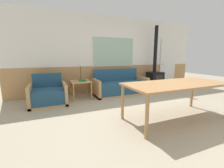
% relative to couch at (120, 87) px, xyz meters
% --- Properties ---
extents(ground_plane, '(16.00, 16.00, 0.00)m').
position_rel_couch_xyz_m(ground_plane, '(0.06, -2.03, -0.26)').
color(ground_plane, '#B2A58C').
extents(wall_back, '(7.20, 0.09, 2.70)m').
position_rel_couch_xyz_m(wall_back, '(0.06, 0.59, 1.10)').
color(wall_back, tan).
rests_on(wall_back, ground_plane).
extents(couch, '(1.81, 0.82, 0.84)m').
position_rel_couch_xyz_m(couch, '(0.00, 0.00, 0.00)').
color(couch, tan).
rests_on(couch, ground_plane).
extents(armchair, '(0.95, 0.88, 0.81)m').
position_rel_couch_xyz_m(armchair, '(-2.29, -0.21, -0.01)').
color(armchair, tan).
rests_on(armchair, ground_plane).
extents(side_table, '(0.59, 0.59, 0.55)m').
position_rel_couch_xyz_m(side_table, '(-1.35, 0.03, 0.20)').
color(side_table, tan).
rests_on(side_table, ground_plane).
extents(table_lamp, '(0.22, 0.22, 0.60)m').
position_rel_couch_xyz_m(table_lamp, '(-1.31, 0.13, 0.77)').
color(table_lamp, '#4C3823').
rests_on(table_lamp, side_table).
extents(book_stack, '(0.21, 0.15, 0.06)m').
position_rel_couch_xyz_m(book_stack, '(-1.31, -0.07, 0.31)').
color(book_stack, '#2D7F3D').
rests_on(book_stack, side_table).
extents(dining_table, '(2.13, 0.96, 0.76)m').
position_rel_couch_xyz_m(dining_table, '(0.13, -2.32, 0.44)').
color(dining_table, '#B27F4C').
rests_on(dining_table, ground_plane).
extents(wood_stove, '(0.53, 0.48, 2.41)m').
position_rel_couch_xyz_m(wood_stove, '(1.55, 0.11, 0.33)').
color(wood_stove, black).
rests_on(wood_stove, ground_plane).
extents(entry_door, '(0.82, 0.09, 1.99)m').
position_rel_couch_xyz_m(entry_door, '(2.55, 0.54, 0.73)').
color(entry_door, white).
rests_on(entry_door, ground_plane).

